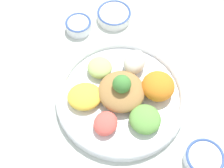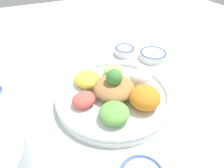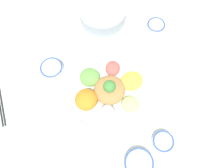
# 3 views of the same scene
# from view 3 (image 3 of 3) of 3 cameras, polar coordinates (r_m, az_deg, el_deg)

# --- Properties ---
(ground_plane) EXTENTS (2.40, 2.40, 0.00)m
(ground_plane) POSITION_cam_3_polar(r_m,az_deg,el_deg) (0.94, -0.52, -0.35)
(ground_plane) COLOR silver
(salad_platter) EXTENTS (0.37, 0.37, 0.11)m
(salad_platter) POSITION_cam_3_polar(r_m,az_deg,el_deg) (0.90, -0.86, -2.04)
(salad_platter) COLOR white
(salad_platter) RESTS_ON ground_plane
(sauce_bowl_red) EXTENTS (0.08, 0.08, 0.04)m
(sauce_bowl_red) POSITION_cam_3_polar(r_m,az_deg,el_deg) (0.88, 13.12, -14.45)
(sauce_bowl_red) COLOR white
(sauce_bowl_red) RESTS_ON ground_plane
(rice_bowl_blue) EXTENTS (0.11, 0.11, 0.03)m
(rice_bowl_blue) POSITION_cam_3_polar(r_m,az_deg,el_deg) (0.87, 7.02, -19.82)
(rice_bowl_blue) COLOR white
(rice_bowl_blue) RESTS_ON ground_plane
(sauce_bowl_dark) EXTENTS (0.08, 0.08, 0.04)m
(sauce_bowl_dark) POSITION_cam_3_polar(r_m,az_deg,el_deg) (1.08, 11.37, 14.62)
(sauce_bowl_dark) COLOR white
(sauce_bowl_dark) RESTS_ON ground_plane
(rice_bowl_plain) EXTENTS (0.10, 0.10, 0.04)m
(rice_bowl_plain) POSITION_cam_3_polar(r_m,az_deg,el_deg) (0.98, -15.42, 3.91)
(rice_bowl_plain) COLOR white
(rice_bowl_plain) RESTS_ON ground_plane
(side_serving_bowl) EXTENTS (0.22, 0.22, 0.07)m
(side_serving_bowl) POSITION_cam_3_polar(r_m,az_deg,el_deg) (1.09, -2.45, 18.08)
(side_serving_bowl) COLOR #A8B2BC
(side_serving_bowl) RESTS_ON ground_plane
(chopsticks_pair_near) EXTENTS (0.12, 0.19, 0.01)m
(chopsticks_pair_near) POSITION_cam_3_polar(r_m,az_deg,el_deg) (1.02, -27.16, -4.36)
(chopsticks_pair_near) COLOR black
(chopsticks_pair_near) RESTS_ON ground_plane
(serving_spoon_main) EXTENTS (0.14, 0.05, 0.01)m
(serving_spoon_main) POSITION_cam_3_polar(r_m,az_deg,el_deg) (1.06, 19.73, 7.19)
(serving_spoon_main) COLOR beige
(serving_spoon_main) RESTS_ON ground_plane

